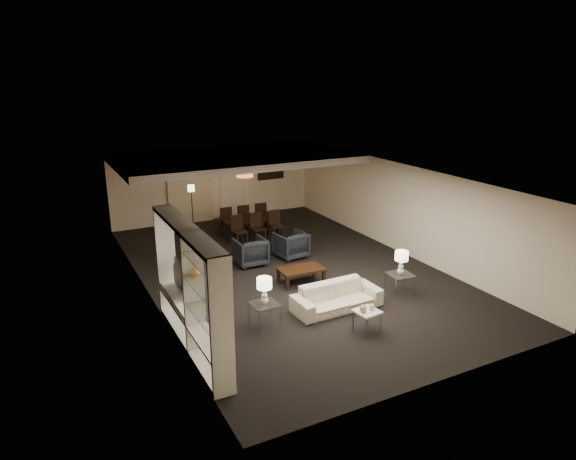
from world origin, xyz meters
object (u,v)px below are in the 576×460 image
Objects in this scene: floor_speaker at (213,303)px; floor_lamp at (192,208)px; table_lamp_right at (401,263)px; television at (178,278)px; pendant_light at (245,173)px; dining_table at (250,227)px; side_table_left at (265,315)px; coffee_table at (301,276)px; armchair_left at (250,252)px; side_table_right at (400,284)px; chair_fm at (242,217)px; vase_amber at (194,272)px; chair_fl at (224,220)px; chair_nr at (276,225)px; sofa at (337,297)px; armchair_right at (291,245)px; vase_blue at (211,317)px; marble_table at (367,321)px; chair_nl at (240,231)px; chair_fr at (259,215)px; chair_nm at (258,228)px; table_lamp_left at (264,291)px.

floor_lamp is at bearing 100.34° from floor_speaker.
television reaches higher than table_lamp_right.
pendant_light is 0.31× the size of dining_table.
coffee_table is at bearing 43.26° from side_table_left.
armchair_left is 4.02m from side_table_right.
vase_amber is at bearing 66.19° from chair_fm.
armchair_left is 0.90× the size of chair_fl.
side_table_right is 4.97m from chair_nr.
table_lamp_right is (1.70, 0.00, 0.49)m from sofa.
pendant_light is 2.97× the size of vase_amber.
floor_lamp is (-1.39, 1.38, 0.45)m from dining_table.
coffee_table is at bearing 64.11° from armchair_right.
floor_lamp is (-1.05, 6.94, 0.46)m from sofa.
pendant_light is 0.49× the size of coffee_table.
dining_table is (-1.35, 5.56, 0.05)m from side_table_right.
sofa is 2.45× the size of armchair_right.
vase_blue is 7.52m from chair_nr.
side_table_right is at bearing 126.37° from armchair_left.
side_table_left is at bearing 75.98° from chair_fm.
armchair_right is at bearing 44.86° from vase_amber.
vase_amber is (-3.23, 0.59, 1.43)m from marble_table.
television is 1.11× the size of chair_nr.
chair_nl is (2.98, 5.42, -1.21)m from vase_amber.
vase_amber is (-1.53, -0.51, 1.40)m from side_table_left.
pendant_light is 2.10m from floor_lamp.
vase_amber is at bearing 38.41° from armchair_right.
pendant_light is 3.22m from armchair_left.
pendant_light is 0.94× the size of table_lamp_right.
vase_blue reaches higher than armchair_left.
chair_fl is (-1.95, 6.21, -0.33)m from table_lamp_right.
side_table_right is (1.32, -5.95, -1.67)m from pendant_light.
chair_fr is at bearing -20.24° from floor_lamp.
chair_fl is (-0.60, 1.30, 0.00)m from chair_nm.
chair_fl is (0.00, 1.30, 0.00)m from chair_nl.
vase_blue reaches higher than table_lamp_right.
coffee_table is 3.45m from chair_nr.
armchair_left is 3.06m from chair_fm.
floor_speaker is at bearing -156.65° from coffee_table.
sofa is 1.70m from side_table_right.
sofa is 3.64× the size of side_table_left.
pendant_light is 0.98× the size of side_table_left.
vase_amber is at bearing -106.35° from floor_lamp.
floor_speaker reaches higher than chair_nm.
armchair_right is at bearing 99.22° from chair_fm.
vase_amber reaches higher than chair_fm.
dining_table is (2.05, 5.56, -0.48)m from table_lamp_left.
side_table_left is at bearing 180.00° from side_table_right.
chair_nl is (-0.25, 6.01, 0.22)m from marble_table.
side_table_left is at bearing -117.89° from television.
marble_table is (1.70, -1.10, -0.03)m from side_table_left.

